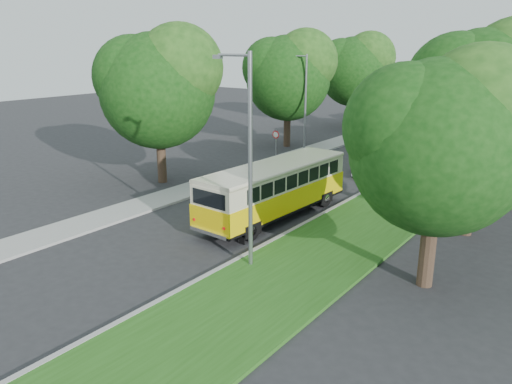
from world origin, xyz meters
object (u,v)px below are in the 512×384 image
Objects in this scene: lamppost_near at (248,155)px; car_white at (367,161)px; car_grey at (419,142)px; vintage_bus at (275,191)px; car_silver at (381,164)px; car_blue at (410,145)px; lamppost_far at (304,101)px.

car_white is at bearing 99.12° from lamppost_near.
lamppost_near is 1.77× the size of car_white.
car_white is at bearing -71.72° from car_grey.
car_silver is at bearing 88.13° from vintage_bus.
lamppost_near reaches higher than car_grey.
car_silver reaches higher than car_blue.
vintage_bus is at bearing -63.88° from lamppost_far.
lamppost_far is 10.07m from car_grey.
car_blue is at bearing 95.82° from lamppost_near.
vintage_bus reaches higher than car_white.
car_silver is at bearing -17.28° from lamppost_far.
lamppost_far is 1.66× the size of car_white.
lamppost_far is at bearing 139.65° from car_white.
car_grey reaches higher than car_blue.
lamppost_near is 20.53m from lamppost_far.
lamppost_near is at bearing -102.88° from car_blue.
car_white is 0.89× the size of car_grey.
car_white reaches higher than car_blue.
lamppost_near is 6.47m from vintage_bus.
lamppost_near is at bearing -101.84° from car_white.
lamppost_near reaches higher than car_silver.
car_white is at bearing 93.65° from vintage_bus.
car_blue is (-0.04, 18.66, -0.73)m from vintage_bus.
vintage_bus reaches higher than car_silver.
lamppost_far is (-8.91, 18.50, -0.25)m from lamppost_near.
vintage_bus is at bearing -108.57° from car_blue.
lamppost_near is 1.58× the size of car_grey.
lamppost_far reaches higher than vintage_bus.
lamppost_near reaches higher than vintage_bus.
lamppost_far is at bearing -114.13° from car_grey.
lamppost_far is at bearing 118.62° from vintage_bus.
car_silver is at bearing -24.87° from car_white.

